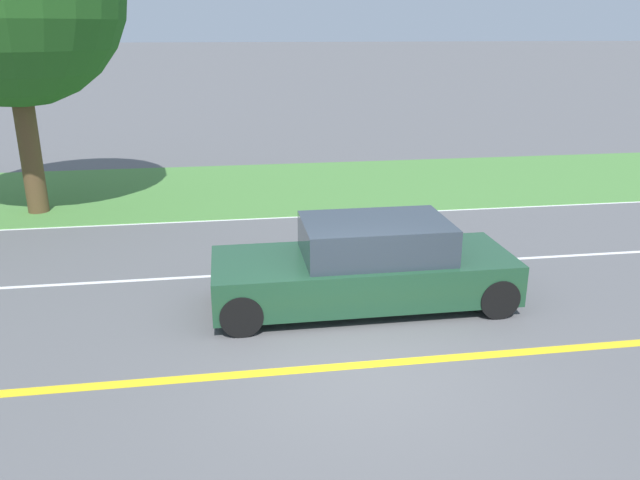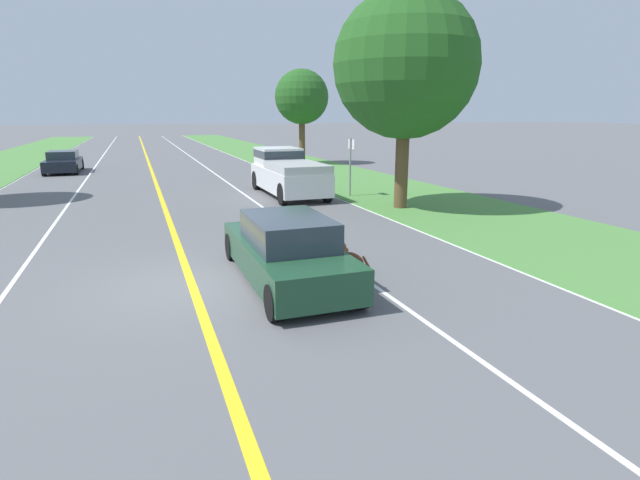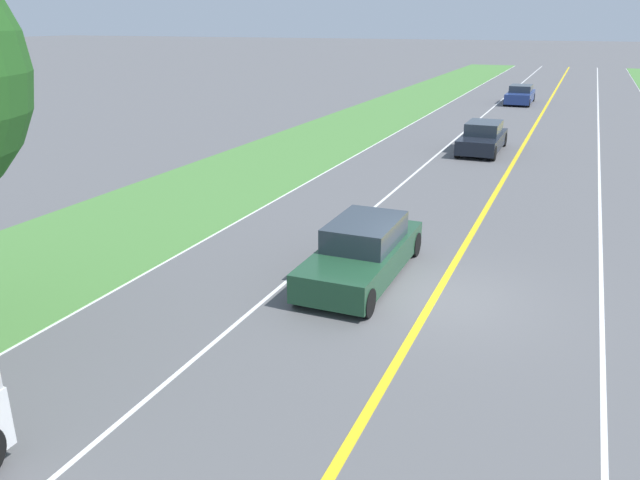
{
  "view_description": "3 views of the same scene",
  "coord_description": "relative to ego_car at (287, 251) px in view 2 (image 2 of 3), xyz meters",
  "views": [
    {
      "loc": [
        -7.17,
        1.69,
        4.27
      ],
      "look_at": [
        2.02,
        0.27,
        1.1
      ],
      "focal_mm": 35.0,
      "sensor_mm": 36.0,
      "label": 1
    },
    {
      "loc": [
        -0.87,
        -10.07,
        3.39
      ],
      "look_at": [
        2.41,
        -1.12,
        1.0
      ],
      "focal_mm": 28.0,
      "sensor_mm": 36.0,
      "label": 2
    },
    {
      "loc": [
        -2.58,
        12.97,
        5.94
      ],
      "look_at": [
        2.7,
        0.36,
        1.11
      ],
      "focal_mm": 35.0,
      "sensor_mm": 36.0,
      "label": 3
    }
  ],
  "objects": [
    {
      "name": "ground_plane",
      "position": [
        -1.91,
        0.45,
        -0.65
      ],
      "size": [
        400.0,
        400.0,
        0.0
      ],
      "primitive_type": "plane",
      "color": "#5B5B5E"
    },
    {
      "name": "centre_divider_line",
      "position": [
        -1.91,
        0.45,
        -0.65
      ],
      "size": [
        0.18,
        160.0,
        0.01
      ],
      "primitive_type": "cube",
      "color": "yellow",
      "rests_on": "ground"
    },
    {
      "name": "lane_edge_line_right",
      "position": [
        5.09,
        0.45,
        -0.65
      ],
      "size": [
        0.14,
        160.0,
        0.01
      ],
      "primitive_type": "cube",
      "color": "white",
      "rests_on": "ground"
    },
    {
      "name": "lane_dash_same_dir",
      "position": [
        1.59,
        0.45,
        -0.65
      ],
      "size": [
        0.1,
        160.0,
        0.01
      ],
      "primitive_type": "cube",
      "color": "white",
      "rests_on": "ground"
    },
    {
      "name": "grass_verge_right",
      "position": [
        8.09,
        0.45,
        -0.64
      ],
      "size": [
        6.0,
        160.0,
        0.03
      ],
      "primitive_type": "cube",
      "color": "#4C843D",
      "rests_on": "ground"
    },
    {
      "name": "ego_car",
      "position": [
        0.0,
        0.0,
        0.0
      ],
      "size": [
        1.8,
        4.77,
        1.41
      ],
      "color": "#1E472D",
      "rests_on": "ground"
    },
    {
      "name": "dog",
      "position": [
        1.15,
        -0.67,
        -0.11
      ],
      "size": [
        0.42,
        1.13,
        0.86
      ],
      "rotation": [
        0.0,
        0.0,
        0.26
      ],
      "color": "brown",
      "rests_on": "ground"
    },
    {
      "name": "pickup_truck",
      "position": [
        3.37,
        11.37,
        0.34
      ],
      "size": [
        2.08,
        5.7,
        1.95
      ],
      "color": "silver",
      "rests_on": "ground"
    },
    {
      "name": "oncoming_car",
      "position": [
        -6.94,
        24.48,
        -0.05
      ],
      "size": [
        1.89,
        4.45,
        1.29
      ],
      "rotation": [
        0.0,
        0.0,
        3.14
      ],
      "color": "black",
      "rests_on": "ground"
    },
    {
      "name": "roadside_tree_right_near",
      "position": [
        6.4,
        6.69,
        4.44
      ],
      "size": [
        5.16,
        5.16,
        7.69
      ],
      "color": "brown",
      "rests_on": "ground"
    },
    {
      "name": "roadside_tree_right_far",
      "position": [
        8.41,
        24.62,
        3.95
      ],
      "size": [
        3.74,
        3.74,
        6.51
      ],
      "color": "brown",
      "rests_on": "ground"
    },
    {
      "name": "street_sign",
      "position": [
        5.76,
        9.93,
        0.9
      ],
      "size": [
        0.11,
        0.64,
        2.46
      ],
      "color": "gray",
      "rests_on": "ground"
    }
  ]
}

